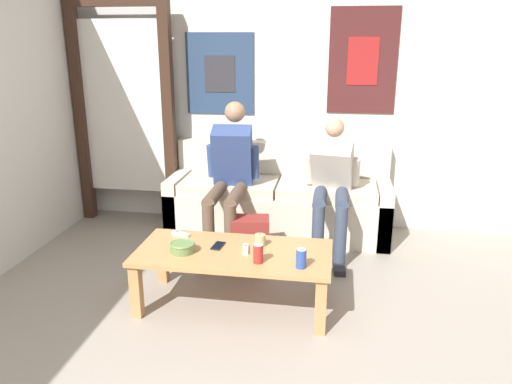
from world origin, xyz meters
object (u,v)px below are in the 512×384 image
at_px(backpack, 250,242).
at_px(game_controller_near_left, 181,234).
at_px(person_seated_teen, 332,181).
at_px(drink_can_red, 258,254).
at_px(couch, 278,203).
at_px(ceramic_bowl, 182,247).
at_px(coffee_table, 234,259).
at_px(pillar_candle, 260,240).
at_px(person_seated_adult, 230,172).
at_px(cell_phone, 218,246).
at_px(drink_can_blue, 301,258).
at_px(game_controller_near_right, 246,249).

xyz_separation_m(backpack, game_controller_near_left, (-0.43, -0.46, 0.23)).
relative_size(person_seated_teen, drink_can_red, 8.93).
height_order(couch, ceramic_bowl, couch).
distance_m(coffee_table, ceramic_bowl, 0.36).
height_order(coffee_table, pillar_candle, pillar_candle).
xyz_separation_m(couch, drink_can_red, (0.05, -1.55, 0.17)).
distance_m(person_seated_teen, backpack, 0.87).
xyz_separation_m(person_seated_teen, ceramic_bowl, (-0.96, -1.16, -0.17)).
height_order(person_seated_adult, game_controller_near_left, person_seated_adult).
height_order(couch, coffee_table, couch).
xyz_separation_m(backpack, cell_phone, (-0.12, -0.61, 0.22)).
distance_m(coffee_table, game_controller_near_left, 0.48).
bearing_deg(pillar_candle, drink_can_red, -84.17).
relative_size(backpack, ceramic_bowl, 2.31).
distance_m(coffee_table, backpack, 0.68).
bearing_deg(person_seated_teen, drink_can_red, -109.49).
relative_size(drink_can_blue, drink_can_red, 1.00).
xyz_separation_m(person_seated_teen, pillar_candle, (-0.47, -0.97, -0.17)).
height_order(backpack, game_controller_near_left, game_controller_near_left).
height_order(couch, cell_phone, couch).
bearing_deg(backpack, couch, 79.17).
height_order(couch, pillar_candle, couch).
xyz_separation_m(coffee_table, game_controller_near_right, (0.08, 0.01, 0.07)).
bearing_deg(pillar_candle, game_controller_near_right, -128.96).
bearing_deg(person_seated_adult, game_controller_near_right, -72.30).
distance_m(coffee_table, game_controller_near_right, 0.11).
relative_size(coffee_table, drink_can_blue, 10.63).
xyz_separation_m(coffee_table, cell_phone, (-0.12, 0.05, 0.07)).
height_order(ceramic_bowl, drink_can_blue, drink_can_blue).
xyz_separation_m(coffee_table, backpack, (-0.00, 0.66, -0.16)).
distance_m(person_seated_adult, drink_can_red, 1.29).
relative_size(ceramic_bowl, drink_can_red, 1.38).
bearing_deg(coffee_table, person_seated_adult, 103.35).
bearing_deg(backpack, pillar_candle, -73.21).
bearing_deg(person_seated_adult, couch, 42.30).
height_order(couch, drink_can_blue, couch).
height_order(pillar_candle, game_controller_near_left, pillar_candle).
bearing_deg(person_seated_teen, cell_phone, -125.96).
bearing_deg(game_controller_near_left, pillar_candle, -8.31).
relative_size(couch, person_seated_adult, 1.63).
relative_size(drink_can_red, game_controller_near_left, 0.84).
height_order(drink_can_blue, game_controller_near_right, drink_can_blue).
relative_size(coffee_table, person_seated_adult, 1.06).
bearing_deg(person_seated_teen, couch, 148.03).
relative_size(drink_can_blue, game_controller_near_right, 0.84).
relative_size(person_seated_teen, game_controller_near_left, 7.54).
distance_m(person_seated_adult, drink_can_blue, 1.43).
xyz_separation_m(pillar_candle, game_controller_near_right, (-0.08, -0.10, -0.03)).
bearing_deg(couch, drink_can_blue, -78.11).
xyz_separation_m(person_seated_teen, game_controller_near_left, (-1.06, -0.88, -0.20)).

